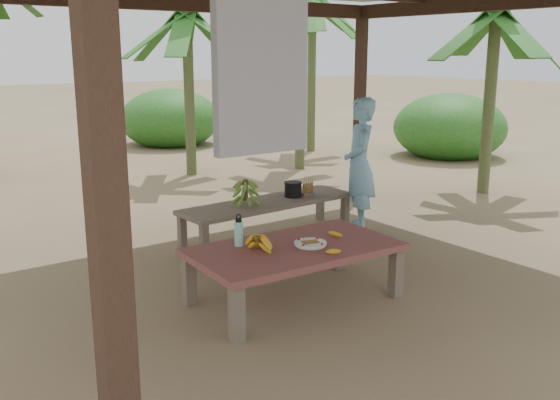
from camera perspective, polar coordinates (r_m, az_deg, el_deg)
ground at (r=6.14m, az=2.50°, el=-7.10°), size 80.00×80.00×0.00m
work_table at (r=5.47m, az=1.34°, el=-4.87°), size 1.85×1.09×0.50m
bench at (r=7.30m, az=-1.06°, el=-0.51°), size 2.22×0.70×0.45m
ripe_banana_bunch at (r=5.28m, az=-2.16°, el=-3.94°), size 0.31×0.28×0.16m
plate at (r=5.46m, az=2.79°, el=-4.02°), size 0.29×0.29×0.04m
loose_banana_front at (r=5.25m, az=4.91°, el=-4.71°), size 0.16×0.07×0.04m
loose_banana_side at (r=5.74m, az=5.08°, el=-3.13°), size 0.10×0.15×0.04m
water_flask at (r=5.43m, az=-3.80°, el=-2.99°), size 0.08×0.08×0.29m
green_banana_stalk at (r=7.07m, az=-3.18°, el=0.76°), size 0.29×0.29×0.31m
cooking_pot at (r=7.49m, az=1.19°, el=0.96°), size 0.20×0.20×0.17m
skewer_rack at (r=7.58m, az=2.58°, el=1.35°), size 0.18×0.09×0.24m
woman at (r=7.64m, az=7.28°, el=3.21°), size 0.66×0.71×1.63m
banana_plant_ne at (r=11.65m, az=1.92°, el=17.18°), size 1.80×1.80×3.42m
banana_plant_n at (r=11.15m, az=-8.50°, el=15.31°), size 1.80×1.80×3.04m
banana_plant_e at (r=10.07m, az=19.07°, el=14.64°), size 1.80×1.80×2.98m
banana_plant_far at (r=13.82m, az=2.98°, el=17.14°), size 1.80×1.80×3.56m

